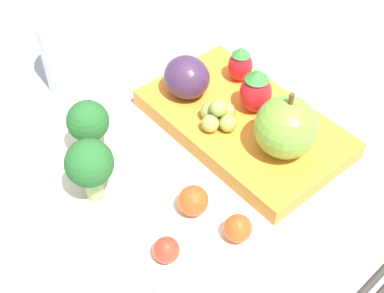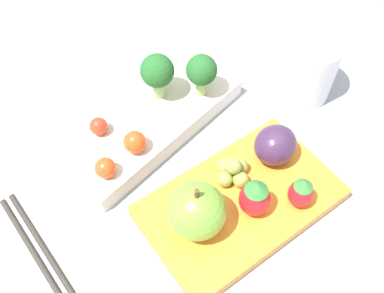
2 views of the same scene
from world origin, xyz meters
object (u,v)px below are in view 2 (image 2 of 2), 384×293
(apple, at_px, (197,211))
(drinking_cup, at_px, (308,69))
(cherry_tomato_2, at_px, (105,168))
(grape_cluster, at_px, (233,171))
(bento_box_savoury, at_px, (152,118))
(strawberry_0, at_px, (301,193))
(cherry_tomato_1, at_px, (99,126))
(broccoli_floret_0, at_px, (157,72))
(broccoli_floret_1, at_px, (202,71))
(cherry_tomato_0, at_px, (135,142))
(bento_box_fruit, at_px, (238,205))
(plum, at_px, (275,145))
(strawberry_1, at_px, (258,194))
(chopsticks_pair, at_px, (53,274))

(apple, distance_m, drinking_cup, 0.23)
(cherry_tomato_2, relative_size, grape_cluster, 0.56)
(bento_box_savoury, height_order, strawberry_0, strawberry_0)
(cherry_tomato_1, distance_m, cherry_tomato_2, 0.06)
(broccoli_floret_0, xyz_separation_m, broccoli_floret_1, (0.04, -0.03, -0.00))
(cherry_tomato_0, height_order, drinking_cup, drinking_cup)
(cherry_tomato_1, bearing_deg, cherry_tomato_2, -118.34)
(bento_box_fruit, xyz_separation_m, strawberry_0, (0.04, -0.04, 0.03))
(broccoli_floret_0, xyz_separation_m, strawberry_0, (0.01, -0.20, -0.02))
(broccoli_floret_0, height_order, grape_cluster, broccoli_floret_0)
(bento_box_savoury, height_order, cherry_tomato_0, cherry_tomato_0)
(broccoli_floret_1, xyz_separation_m, apple, (-0.12, -0.12, -0.01))
(cherry_tomato_0, relative_size, cherry_tomato_1, 1.22)
(cherry_tomato_0, relative_size, strawberry_0, 0.64)
(bento_box_fruit, relative_size, broccoli_floret_0, 3.57)
(bento_box_savoury, relative_size, plum, 4.99)
(apple, relative_size, drinking_cup, 0.85)
(broccoli_floret_1, xyz_separation_m, cherry_tomato_0, (-0.11, -0.01, -0.02))
(broccoli_floret_0, distance_m, strawberry_1, 0.18)
(cherry_tomato_1, relative_size, strawberry_0, 0.53)
(cherry_tomato_1, distance_m, chopsticks_pair, 0.16)
(bento_box_fruit, relative_size, drinking_cup, 2.70)
(cherry_tomato_2, height_order, apple, apple)
(broccoli_floret_0, height_order, apple, apple)
(cherry_tomato_1, relative_size, chopsticks_pair, 0.10)
(cherry_tomato_2, bearing_deg, strawberry_0, -51.32)
(grape_cluster, bearing_deg, cherry_tomato_0, 119.98)
(cherry_tomato_1, height_order, apple, apple)
(strawberry_1, distance_m, drinking_cup, 0.19)
(cherry_tomato_1, xyz_separation_m, drinking_cup, (0.23, -0.10, 0.01))
(broccoli_floret_0, distance_m, apple, 0.17)
(cherry_tomato_1, bearing_deg, strawberry_0, -64.67)
(strawberry_0, bearing_deg, cherry_tomato_1, 115.33)
(bento_box_savoury, relative_size, cherry_tomato_0, 9.35)
(cherry_tomato_0, relative_size, chopsticks_pair, 0.12)
(cherry_tomato_2, distance_m, strawberry_0, 0.20)
(broccoli_floret_0, distance_m, broccoli_floret_1, 0.05)
(bento_box_savoury, distance_m, cherry_tomato_2, 0.10)
(cherry_tomato_0, bearing_deg, apple, -95.59)
(strawberry_1, bearing_deg, bento_box_fruit, 118.65)
(broccoli_floret_1, height_order, drinking_cup, same)
(bento_box_fruit, xyz_separation_m, broccoli_floret_1, (0.07, 0.13, 0.05))
(chopsticks_pair, bearing_deg, broccoli_floret_1, 13.66)
(bento_box_fruit, distance_m, strawberry_1, 0.04)
(strawberry_0, bearing_deg, apple, 150.93)
(drinking_cup, bearing_deg, apple, -167.62)
(bento_box_savoury, distance_m, broccoli_floret_1, 0.08)
(strawberry_1, bearing_deg, cherry_tomato_1, 109.24)
(bento_box_savoury, height_order, broccoli_floret_1, broccoli_floret_1)
(broccoli_floret_0, distance_m, plum, 0.15)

